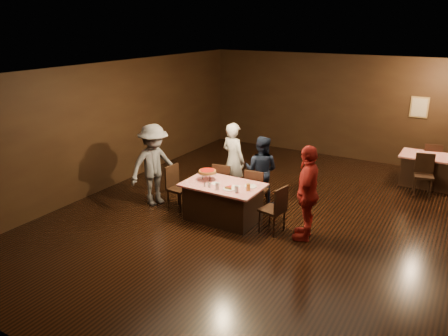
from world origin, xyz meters
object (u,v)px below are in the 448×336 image
Objects in this scene: plate_empty at (251,186)px; glass_amber at (248,187)px; chair_far_left at (224,183)px; diner_red_shirt at (307,193)px; chair_back_far at (430,160)px; diner_grey_knit at (154,165)px; back_table at (427,170)px; chair_end_left at (179,188)px; pizza_stand at (207,172)px; glass_front_left at (217,186)px; glass_front_right at (237,189)px; chair_back_near at (424,175)px; diner_navy_hoodie at (261,170)px; chair_far_right at (257,190)px; main_table at (223,202)px; diner_white_jacket at (233,160)px; chair_end_right at (272,209)px.

glass_amber reaches higher than plate_empty.
diner_red_shirt is at bearing 154.51° from chair_far_left.
diner_grey_knit is at bearing 30.93° from chair_back_far.
back_table is 5.13m from glass_amber.
chair_end_left is 6.79× the size of glass_amber.
pizza_stand is 2.71× the size of glass_front_left.
chair_end_left is 6.79× the size of glass_front_right.
chair_end_left is 5.70m from chair_back_near.
pizza_stand reaches higher than plate_empty.
chair_back_near is 3.90m from diner_navy_hoodie.
back_table is at bearing 55.57° from plate_empty.
chair_far_right is at bearing 104.04° from glass_amber.
main_table is 0.75m from glass_amber.
diner_navy_hoodie is at bearing 37.37° from chair_back_far.
chair_back_near is 5.09m from glass_front_left.
glass_front_right reaches higher than back_table.
glass_front_left is (0.45, -0.35, -0.11)m from pizza_stand.
diner_grey_knit is (-5.07, -3.61, 0.43)m from chair_back_near.
chair_back_far is 5.49m from plate_empty.
pizza_stand is at bearing 160.56° from glass_front_right.
chair_far_left is at bearing 109.84° from diner_white_jacket.
plate_empty is (-1.19, 0.06, -0.13)m from diner_red_shirt.
chair_far_right is at bearing 104.04° from plate_empty.
chair_end_left is at bearing 38.61° from chair_far_left.
chair_far_left is 0.86m from diner_navy_hoodie.
diner_red_shirt is at bearing 12.95° from glass_front_left.
chair_end_right is 0.65m from plate_empty.
diner_red_shirt reaches higher than chair_back_near.
main_table is 0.85m from chair_far_right.
pizza_stand is at bearing 36.39° from chair_far_right.
glass_front_left and glass_front_right have the same top height.
chair_far_left is 0.54× the size of diner_white_jacket.
diner_white_jacket is at bearing -117.14° from chair_end_right.
chair_far_right is at bearing -125.91° from chair_end_right.
glass_amber is (0.05, -0.20, 0.06)m from plate_empty.
chair_end_right is at bearing 128.23° from chair_far_right.
back_table is 4.59m from chair_far_right.
chair_end_right is 4.21m from chair_back_near.
plate_empty is (0.55, 0.15, 0.39)m from main_table.
main_table is at bearing 109.71° from chair_far_left.
diner_navy_hoodie reaches higher than pizza_stand.
chair_back_far is 0.54× the size of diner_white_jacket.
diner_white_jacket reaches higher than pizza_stand.
chair_far_left is at bearing 113.20° from glass_front_left.
chair_far_right reaches higher than glass_amber.
chair_back_far is 6.79× the size of glass_front_left.
diner_grey_knit is at bearing 24.22° from diner_navy_hoodie.
plate_empty is 1.79× the size of glass_front_right.
chair_far_right reaches higher than back_table.
chair_back_far is 0.52× the size of diner_red_shirt.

